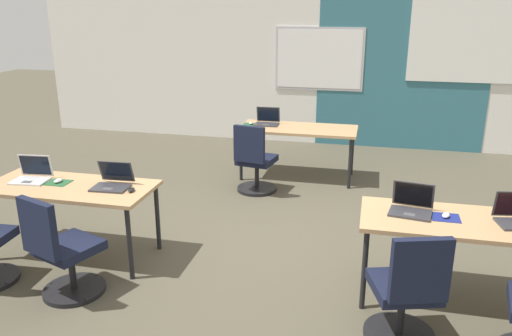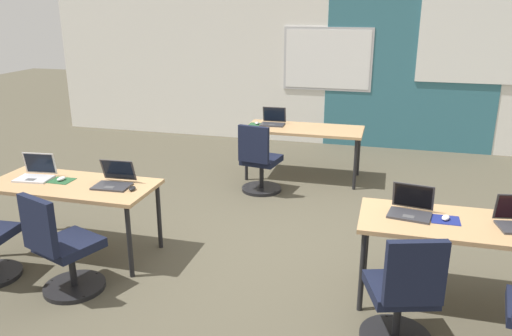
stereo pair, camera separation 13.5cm
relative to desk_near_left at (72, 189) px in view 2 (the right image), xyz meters
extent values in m
plane|color=#4C4738|center=(1.75, 0.60, -0.66)|extent=(24.00, 24.00, 0.00)
cube|color=silver|center=(1.75, 4.80, 0.74)|extent=(10.00, 0.20, 2.80)
cube|color=#336B7A|center=(3.15, 4.69, 0.74)|extent=(2.74, 0.01, 2.80)
cube|color=#B7B7BC|center=(1.80, 4.69, 0.80)|extent=(1.48, 0.02, 1.04)
cube|color=white|center=(1.80, 4.68, 0.80)|extent=(1.40, 0.02, 0.96)
cube|color=white|center=(4.22, 4.67, 1.24)|extent=(2.00, 0.02, 1.50)
cube|color=tan|center=(0.00, 0.00, 0.04)|extent=(1.60, 0.70, 0.04)
cylinder|color=black|center=(0.74, -0.30, -0.32)|extent=(0.04, 0.04, 0.68)
cylinder|color=black|center=(-0.74, 0.30, -0.32)|extent=(0.04, 0.04, 0.68)
cylinder|color=black|center=(0.74, 0.30, -0.32)|extent=(0.04, 0.04, 0.68)
cube|color=tan|center=(3.50, 0.00, 0.04)|extent=(1.60, 0.70, 0.04)
cylinder|color=black|center=(2.76, -0.30, -0.32)|extent=(0.04, 0.04, 0.68)
cylinder|color=black|center=(2.76, 0.30, -0.32)|extent=(0.04, 0.04, 0.68)
cube|color=tan|center=(1.75, 2.80, 0.04)|extent=(1.60, 0.70, 0.04)
cylinder|color=black|center=(1.01, 2.50, -0.32)|extent=(0.04, 0.04, 0.68)
cylinder|color=black|center=(2.49, 2.50, -0.32)|extent=(0.04, 0.04, 0.68)
cylinder|color=black|center=(1.01, 3.10, -0.32)|extent=(0.04, 0.04, 0.68)
cylinder|color=black|center=(2.49, 3.10, -0.32)|extent=(0.04, 0.04, 0.68)
cube|color=#333338|center=(1.29, 2.84, 0.07)|extent=(0.34, 0.24, 0.02)
cube|color=#4C4C4F|center=(1.29, 2.79, 0.08)|extent=(0.09, 0.06, 0.00)
cube|color=#333338|center=(1.29, 2.98, 0.19)|extent=(0.33, 0.06, 0.22)
cube|color=black|center=(1.29, 2.98, 0.19)|extent=(0.30, 0.05, 0.19)
cube|color=#23512D|center=(1.07, 2.83, 0.06)|extent=(0.22, 0.19, 0.00)
ellipsoid|color=#B2B2B7|center=(1.07, 2.83, 0.08)|extent=(0.08, 0.11, 0.03)
cylinder|color=black|center=(1.32, 2.15, -0.64)|extent=(0.52, 0.52, 0.04)
cylinder|color=black|center=(1.32, 2.15, -0.45)|extent=(0.06, 0.06, 0.34)
cube|color=black|center=(1.32, 2.15, -0.24)|extent=(0.51, 0.51, 0.08)
cube|color=black|center=(1.28, 1.91, 0.03)|extent=(0.40, 0.12, 0.46)
sphere|color=black|center=(1.35, 2.38, -0.64)|extent=(0.04, 0.04, 0.04)
sphere|color=black|center=(1.52, 2.04, -0.64)|extent=(0.04, 0.04, 0.04)
sphere|color=black|center=(1.08, 2.12, -0.64)|extent=(0.04, 0.04, 0.04)
cube|color=#333338|center=(0.43, 0.01, 0.07)|extent=(0.34, 0.25, 0.02)
cube|color=#4C4C4F|center=(0.43, -0.05, 0.08)|extent=(0.09, 0.07, 0.00)
cube|color=#333338|center=(0.42, 0.16, 0.18)|extent=(0.33, 0.10, 0.21)
cube|color=black|center=(0.42, 0.15, 0.18)|extent=(0.30, 0.08, 0.18)
ellipsoid|color=black|center=(0.65, -0.02, 0.08)|extent=(0.07, 0.11, 0.03)
cylinder|color=black|center=(0.36, -0.62, -0.64)|extent=(0.52, 0.52, 0.04)
cylinder|color=black|center=(0.36, -0.62, -0.45)|extent=(0.06, 0.06, 0.34)
cube|color=black|center=(0.36, -0.62, -0.24)|extent=(0.56, 0.56, 0.08)
cube|color=black|center=(0.27, -0.85, 0.03)|extent=(0.40, 0.19, 0.46)
sphere|color=black|center=(0.44, -0.40, -0.64)|extent=(0.04, 0.04, 0.04)
sphere|color=black|center=(0.54, -0.76, -0.64)|extent=(0.04, 0.04, 0.04)
sphere|color=black|center=(0.12, -0.61, -0.64)|extent=(0.04, 0.04, 0.04)
cube|color=silver|center=(-0.42, 0.00, 0.07)|extent=(0.35, 0.26, 0.02)
cube|color=#4C4C4F|center=(-0.41, -0.05, 0.08)|extent=(0.10, 0.07, 0.00)
cube|color=silver|center=(-0.43, 0.13, 0.19)|extent=(0.33, 0.08, 0.22)
cube|color=black|center=(-0.43, 0.13, 0.19)|extent=(0.30, 0.07, 0.19)
cube|color=#23512D|center=(-0.14, 0.04, 0.06)|extent=(0.22, 0.19, 0.00)
ellipsoid|color=silver|center=(-0.14, 0.04, 0.08)|extent=(0.07, 0.11, 0.03)
sphere|color=black|center=(-0.50, -0.40, -0.64)|extent=(0.04, 0.04, 0.04)
sphere|color=black|center=(-0.25, -0.69, -0.64)|extent=(0.04, 0.04, 0.04)
cube|color=#333338|center=(3.09, 0.02, 0.07)|extent=(0.36, 0.28, 0.02)
cube|color=#4C4C4F|center=(3.08, -0.03, 0.08)|extent=(0.10, 0.07, 0.00)
cube|color=#333338|center=(3.11, 0.15, 0.19)|extent=(0.33, 0.10, 0.22)
cube|color=black|center=(3.11, 0.15, 0.19)|extent=(0.30, 0.08, 0.19)
cube|color=navy|center=(3.36, 0.02, 0.06)|extent=(0.22, 0.19, 0.00)
ellipsoid|color=silver|center=(3.36, 0.02, 0.08)|extent=(0.09, 0.11, 0.03)
cylinder|color=black|center=(3.04, -0.62, -0.45)|extent=(0.06, 0.06, 0.34)
cube|color=black|center=(3.04, -0.62, -0.24)|extent=(0.55, 0.55, 0.08)
cube|color=black|center=(3.11, -0.86, 0.03)|extent=(0.40, 0.18, 0.46)
sphere|color=black|center=(2.97, -0.39, -0.64)|extent=(0.04, 0.04, 0.04)
camera|label=1|loc=(2.74, -3.96, 1.69)|focal=35.64mm
camera|label=2|loc=(2.87, -3.93, 1.69)|focal=35.64mm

